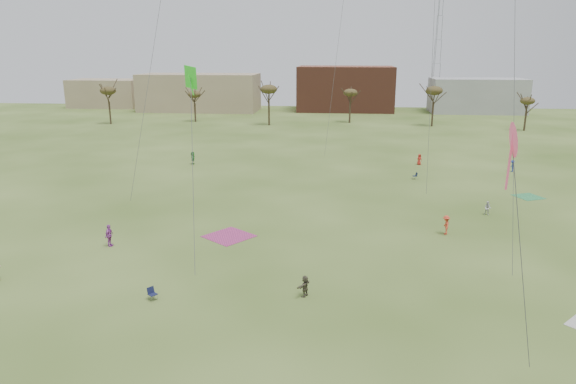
# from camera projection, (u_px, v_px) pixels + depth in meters

# --- Properties ---
(ground) EXTENTS (260.00, 260.00, 0.00)m
(ground) POSITION_uv_depth(u_px,v_px,m) (267.00, 338.00, 29.73)
(ground) COLOR #354F18
(ground) RESTS_ON ground
(spectator_fore_c) EXTENTS (1.06, 1.43, 1.50)m
(spectator_fore_c) POSITION_uv_depth(u_px,v_px,m) (305.00, 286.00, 34.64)
(spectator_fore_c) COLOR brown
(spectator_fore_c) RESTS_ON ground
(flyer_mid_b) EXTENTS (0.71, 1.18, 1.77)m
(flyer_mid_b) POSITION_uv_depth(u_px,v_px,m) (446.00, 225.00, 46.40)
(flyer_mid_b) COLOR red
(flyer_mid_b) RESTS_ON ground
(spectator_mid_d) EXTENTS (0.55, 1.16, 1.92)m
(spectator_mid_d) POSITION_uv_depth(u_px,v_px,m) (109.00, 235.00, 43.54)
(spectator_mid_d) COLOR #A949AF
(spectator_mid_d) RESTS_ON ground
(spectator_mid_e) EXTENTS (0.83, 0.75, 1.41)m
(spectator_mid_e) POSITION_uv_depth(u_px,v_px,m) (488.00, 208.00, 51.93)
(spectator_mid_e) COLOR silver
(spectator_mid_e) RESTS_ON ground
(flyer_far_a) EXTENTS (0.94, 1.78, 1.84)m
(flyer_far_a) POSITION_uv_depth(u_px,v_px,m) (193.00, 158.00, 75.35)
(flyer_far_a) COLOR #27762E
(flyer_far_a) RESTS_ON ground
(flyer_far_b) EXTENTS (0.91, 0.78, 1.59)m
(flyer_far_b) POSITION_uv_depth(u_px,v_px,m) (419.00, 159.00, 74.97)
(flyer_far_b) COLOR red
(flyer_far_b) RESTS_ON ground
(flyer_far_c) EXTENTS (0.63, 1.05, 1.59)m
(flyer_far_c) POSITION_uv_depth(u_px,v_px,m) (512.00, 166.00, 70.66)
(flyer_far_c) COLOR navy
(flyer_far_c) RESTS_ON ground
(blanket_plum) EXTENTS (5.13, 5.13, 0.03)m
(blanket_plum) POSITION_uv_depth(u_px,v_px,m) (229.00, 236.00, 46.09)
(blanket_plum) COLOR #A0316B
(blanket_plum) RESTS_ON ground
(blanket_olive) EXTENTS (3.56, 3.56, 0.03)m
(blanket_olive) POSITION_uv_depth(u_px,v_px,m) (528.00, 197.00, 58.57)
(blanket_olive) COLOR #328A4F
(blanket_olive) RESTS_ON ground
(camp_chair_left) EXTENTS (0.74, 0.73, 0.87)m
(camp_chair_left) POSITION_uv_depth(u_px,v_px,m) (153.00, 296.00, 34.24)
(camp_chair_left) COLOR #15193A
(camp_chair_left) RESTS_ON ground
(camp_chair_right) EXTENTS (0.65, 0.62, 0.87)m
(camp_chair_right) POSITION_uv_depth(u_px,v_px,m) (415.00, 177.00, 66.59)
(camp_chair_right) COLOR #131B35
(camp_chair_right) RESTS_ON ground
(tree_line) EXTENTS (117.44, 49.32, 8.91)m
(tree_line) POSITION_uv_depth(u_px,v_px,m) (308.00, 97.00, 104.05)
(tree_line) COLOR #3A2B1E
(tree_line) RESTS_ON ground
(building_tan) EXTENTS (32.00, 14.00, 10.00)m
(building_tan) POSITION_uv_depth(u_px,v_px,m) (200.00, 92.00, 142.16)
(building_tan) COLOR #937F60
(building_tan) RESTS_ON ground
(building_brick) EXTENTS (26.00, 16.00, 12.00)m
(building_brick) POSITION_uv_depth(u_px,v_px,m) (345.00, 88.00, 142.79)
(building_brick) COLOR brown
(building_brick) RESTS_ON ground
(building_grey) EXTENTS (24.00, 12.00, 9.00)m
(building_grey) POSITION_uv_depth(u_px,v_px,m) (476.00, 96.00, 137.85)
(building_grey) COLOR gray
(building_grey) RESTS_ON ground
(building_tan_west) EXTENTS (20.00, 12.00, 8.00)m
(building_tan_west) POSITION_uv_depth(u_px,v_px,m) (107.00, 93.00, 152.08)
(building_tan_west) COLOR #937F60
(building_tan_west) RESTS_ON ground
(radio_tower) EXTENTS (1.51, 1.72, 41.00)m
(radio_tower) POSITION_uv_depth(u_px,v_px,m) (438.00, 39.00, 141.65)
(radio_tower) COLOR #9EA3A8
(radio_tower) RESTS_ON ground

